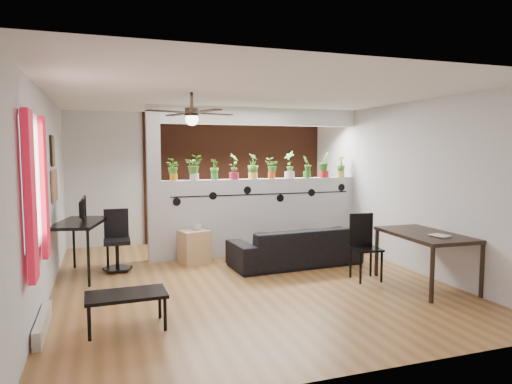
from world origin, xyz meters
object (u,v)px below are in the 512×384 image
at_px(cup, 197,227).
at_px(coffee_table, 126,297).
at_px(sofa, 295,247).
at_px(dining_table, 426,238).
at_px(potted_plant_7, 307,166).
at_px(folding_chair, 363,241).
at_px(potted_plant_8, 324,164).
at_px(potted_plant_9, 341,166).
at_px(computer_desk, 80,227).
at_px(cube_shelf, 194,247).
at_px(potted_plant_4, 253,166).
at_px(potted_plant_0, 174,169).
at_px(potted_plant_6, 290,164).
at_px(potted_plant_5, 271,167).
at_px(potted_plant_3, 234,165).
at_px(potted_plant_2, 214,169).
at_px(ceiling_fan, 192,115).
at_px(office_chair, 117,244).
at_px(potted_plant_1, 194,167).

bearing_deg(cup, coffee_table, -116.26).
bearing_deg(sofa, dining_table, 123.49).
relative_size(potted_plant_7, folding_chair, 0.42).
height_order(potted_plant_8, potted_plant_9, potted_plant_8).
relative_size(computer_desk, dining_table, 0.90).
distance_m(cube_shelf, computer_desk, 1.82).
height_order(potted_plant_9, sofa, potted_plant_9).
relative_size(potted_plant_8, dining_table, 0.34).
relative_size(potted_plant_4, potted_plant_8, 0.94).
distance_m(potted_plant_0, potted_plant_7, 2.46).
xyz_separation_m(potted_plant_8, cube_shelf, (-2.54, -0.34, -1.33)).
bearing_deg(potted_plant_6, sofa, -107.44).
bearing_deg(potted_plant_0, potted_plant_5, -0.00).
xyz_separation_m(potted_plant_5, dining_table, (1.27, -2.61, -0.89)).
bearing_deg(computer_desk, potted_plant_8, 8.24).
height_order(potted_plant_3, computer_desk, potted_plant_3).
relative_size(potted_plant_2, dining_table, 0.26).
bearing_deg(ceiling_fan, potted_plant_4, 51.64).
xyz_separation_m(potted_plant_7, sofa, (-0.66, -0.98, -1.27)).
bearing_deg(folding_chair, potted_plant_5, 108.02).
distance_m(potted_plant_5, office_chair, 2.97).
relative_size(potted_plant_2, computer_desk, 0.29).
bearing_deg(potted_plant_0, potted_plant_3, 0.00).
bearing_deg(ceiling_fan, potted_plant_2, 68.14).
bearing_deg(office_chair, potted_plant_2, 14.02).
bearing_deg(potted_plant_7, potted_plant_5, -180.00).
bearing_deg(potted_plant_4, cube_shelf, -163.36).
bearing_deg(potted_plant_8, cup, -172.23).
bearing_deg(potted_plant_7, office_chair, -173.09).
bearing_deg(ceiling_fan, cup, 77.00).
height_order(cube_shelf, office_chair, office_chair).
distance_m(potted_plant_7, potted_plant_8, 0.35).
bearing_deg(folding_chair, potted_plant_7, 88.82).
bearing_deg(potted_plant_6, potted_plant_8, 0.00).
xyz_separation_m(ceiling_fan, potted_plant_3, (1.07, 1.80, -0.72)).
bearing_deg(potted_plant_4, coffee_table, -129.09).
bearing_deg(potted_plant_5, potted_plant_1, 180.00).
height_order(potted_plant_5, potted_plant_7, potted_plant_7).
bearing_deg(potted_plant_1, ceiling_fan, -101.65).
height_order(potted_plant_3, cup, potted_plant_3).
relative_size(potted_plant_6, cup, 3.81).
xyz_separation_m(potted_plant_2, coffee_table, (-1.64, -2.88, -1.20)).
relative_size(potted_plant_1, computer_desk, 0.34).
bearing_deg(cube_shelf, dining_table, -53.97).
bearing_deg(potted_plant_7, cube_shelf, -171.18).
height_order(ceiling_fan, potted_plant_1, ceiling_fan).
xyz_separation_m(cup, dining_table, (2.71, -2.27, 0.06)).
xyz_separation_m(ceiling_fan, potted_plant_1, (0.37, 1.80, -0.74)).
relative_size(ceiling_fan, cube_shelf, 2.20).
xyz_separation_m(office_chair, folding_chair, (3.37, -1.62, 0.15)).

